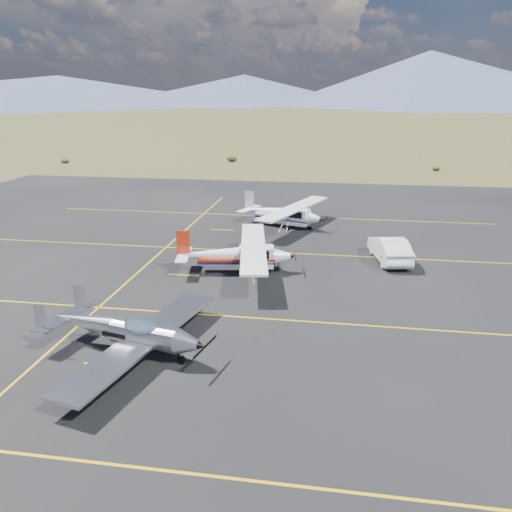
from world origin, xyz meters
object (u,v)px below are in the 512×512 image
(aircraft_low_wing, at_px, (128,331))
(sedan, at_px, (390,249))
(aircraft_cessna, at_px, (236,254))
(aircraft_plain, at_px, (283,213))

(aircraft_low_wing, distance_m, sedan, 19.22)
(aircraft_low_wing, distance_m, aircraft_cessna, 11.24)
(sedan, bearing_deg, aircraft_low_wing, 39.71)
(aircraft_cessna, bearing_deg, sedan, 11.54)
(aircraft_cessna, bearing_deg, aircraft_low_wing, -112.93)
(aircraft_cessna, bearing_deg, aircraft_plain, 72.24)
(aircraft_low_wing, bearing_deg, sedan, 62.50)
(aircraft_low_wing, relative_size, sedan, 1.98)
(aircraft_low_wing, height_order, sedan, aircraft_low_wing)
(aircraft_cessna, relative_size, aircraft_plain, 1.02)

